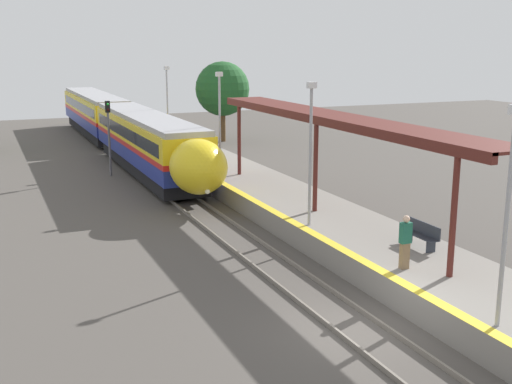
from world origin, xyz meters
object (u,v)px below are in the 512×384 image
railway_signal (109,131)px  lamppost_mid (311,145)px  train (120,125)px  lamppost_farthest (167,103)px  person_waiting (405,241)px  lamppost_near (508,204)px  lamppost_far (220,118)px  platform_bench (422,234)px

railway_signal → lamppost_mid: size_ratio=0.82×
train → lamppost_farthest: (2.31, -4.92, 1.98)m
railway_signal → person_waiting: bearing=-78.0°
railway_signal → lamppost_near: bearing=-80.7°
lamppost_near → lamppost_far: size_ratio=1.00×
train → lamppost_mid: bearing=-84.8°
railway_signal → lamppost_farthest: lamppost_farthest is taller
train → platform_bench: (4.63, -29.64, -0.76)m
lamppost_near → lamppost_mid: same height
train → lamppost_mid: lamppost_mid is taller
platform_bench → lamppost_mid: size_ratio=0.31×
lamppost_mid → railway_signal: bearing=104.5°
person_waiting → lamppost_mid: bearing=94.0°
train → platform_bench: train is taller
lamppost_mid → lamppost_farthest: size_ratio=1.00×
train → person_waiting: train is taller
lamppost_near → lamppost_mid: size_ratio=1.00×
platform_bench → railway_signal: 22.88m
platform_bench → lamppost_near: (-2.33, -6.18, 2.74)m
person_waiting → lamppost_far: 16.23m
lamppost_mid → lamppost_farthest: (0.00, 20.59, 0.00)m
lamppost_farthest → lamppost_near: bearing=-90.0°
platform_bench → lamppost_mid: (-2.33, 4.12, 2.74)m
lamppost_far → lamppost_farthest: 10.30m
person_waiting → lamppost_mid: lamppost_mid is taller
person_waiting → lamppost_farthest: 26.46m
person_waiting → lamppost_far: (-0.40, 16.06, 2.30)m
train → lamppost_mid: 25.70m
lamppost_near → railway_signal: bearing=99.3°
platform_bench → lamppost_near: bearing=-110.6°
lamppost_near → lamppost_farthest: (0.00, 30.89, 0.00)m
train → person_waiting: (2.70, -31.28, -0.32)m
lamppost_near → lamppost_far: 20.59m
lamppost_far → lamppost_farthest: bearing=90.0°
lamppost_farthest → railway_signal: bearing=-147.2°
platform_bench → lamppost_farthest: (-2.33, 24.71, 2.74)m
platform_bench → lamppost_far: lamppost_far is taller
railway_signal → platform_bench: bearing=-72.4°
platform_bench → lamppost_far: bearing=99.2°
lamppost_farthest → lamppost_mid: bearing=-90.0°
platform_bench → railway_signal: (-6.90, 21.77, 1.42)m
railway_signal → lamppost_mid: bearing=-75.5°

